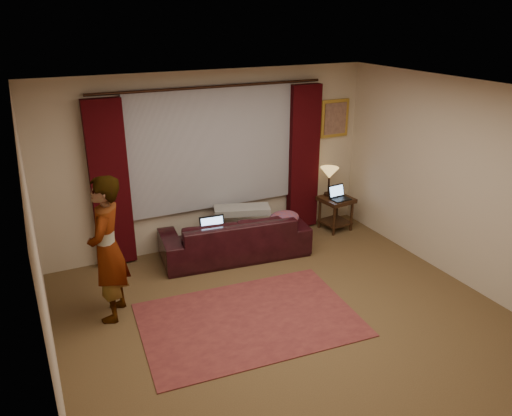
{
  "coord_description": "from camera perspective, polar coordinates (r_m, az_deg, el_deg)",
  "views": [
    {
      "loc": [
        -2.46,
        -4.15,
        3.35
      ],
      "look_at": [
        0.1,
        1.2,
        1.0
      ],
      "focal_mm": 35.0,
      "sensor_mm": 36.0,
      "label": 1
    }
  ],
  "objects": [
    {
      "name": "tiffany_lamp",
      "position": [
        8.14,
        8.33,
        3.01
      ],
      "size": [
        0.33,
        0.33,
        0.47
      ],
      "primitive_type": null,
      "rotation": [
        0.0,
        0.0,
        0.14
      ],
      "color": "#A18747",
      "rests_on": "end_table"
    },
    {
      "name": "curtain_rod",
      "position": [
        7.06,
        -5.04,
        13.63
      ],
      "size": [
        0.04,
        0.04,
        3.4
      ],
      "primitive_type": "cylinder",
      "color": "black",
      "rests_on": "wall_back"
    },
    {
      "name": "end_table",
      "position": [
        8.23,
        9.07,
        -0.62
      ],
      "size": [
        0.53,
        0.53,
        0.55
      ],
      "primitive_type": "cube",
      "rotation": [
        0.0,
        0.0,
        0.11
      ],
      "color": "black",
      "rests_on": "floor"
    },
    {
      "name": "drape_left",
      "position": [
        6.96,
        -16.34,
        2.54
      ],
      "size": [
        0.5,
        0.14,
        2.3
      ],
      "primitive_type": "cube",
      "color": "#310407",
      "rests_on": "floor"
    },
    {
      "name": "wall_left",
      "position": [
        4.63,
        -23.43,
        -6.6
      ],
      "size": [
        0.02,
        5.0,
        2.6
      ],
      "primitive_type": "cube",
      "color": "beige",
      "rests_on": "ground"
    },
    {
      "name": "throw_blanket",
      "position": [
        7.24,
        -1.63,
        1.5
      ],
      "size": [
        0.87,
        0.56,
        0.1
      ],
      "primitive_type": "cube",
      "rotation": [
        0.0,
        0.0,
        -0.31
      ],
      "color": "gray",
      "rests_on": "sofa"
    },
    {
      "name": "area_rug",
      "position": [
        5.94,
        -0.79,
        -12.63
      ],
      "size": [
        2.57,
        1.81,
        0.01
      ],
      "primitive_type": "cube",
      "rotation": [
        0.0,
        0.0,
        -0.07
      ],
      "color": "maroon",
      "rests_on": "floor"
    },
    {
      "name": "laptop_sofa",
      "position": [
        6.89,
        -4.73,
        -2.37
      ],
      "size": [
        0.38,
        0.41,
        0.26
      ],
      "primitive_type": null,
      "rotation": [
        0.0,
        0.0,
        -0.07
      ],
      "color": "black",
      "rests_on": "sofa"
    },
    {
      "name": "drape_right",
      "position": [
        7.95,
        5.45,
        5.67
      ],
      "size": [
        0.5,
        0.14,
        2.3
      ],
      "primitive_type": "cube",
      "color": "#310407",
      "rests_on": "floor"
    },
    {
      "name": "ceiling",
      "position": [
        4.88,
        5.14,
        12.69
      ],
      "size": [
        5.0,
        5.0,
        0.02
      ],
      "primitive_type": "cube",
      "color": "silver",
      "rests_on": "ground"
    },
    {
      "name": "wall_right",
      "position": [
        6.78,
        23.32,
        2.2
      ],
      "size": [
        0.02,
        5.0,
        2.6
      ],
      "primitive_type": "cube",
      "color": "beige",
      "rests_on": "ground"
    },
    {
      "name": "picture_frame",
      "position": [
        8.2,
        8.97,
        10.1
      ],
      "size": [
        0.5,
        0.04,
        0.6
      ],
      "primitive_type": "cube",
      "color": "gold",
      "rests_on": "wall_back"
    },
    {
      "name": "laptop_table",
      "position": [
        8.03,
        9.64,
        1.7
      ],
      "size": [
        0.33,
        0.35,
        0.22
      ],
      "primitive_type": null,
      "rotation": [
        0.0,
        0.0,
        0.09
      ],
      "color": "black",
      "rests_on": "end_table"
    },
    {
      "name": "clothing_pile",
      "position": [
        7.3,
        3.23,
        -1.21
      ],
      "size": [
        0.56,
        0.51,
        0.2
      ],
      "primitive_type": "ellipsoid",
      "rotation": [
        0.0,
        0.0,
        -0.38
      ],
      "color": "brown",
      "rests_on": "sofa"
    },
    {
      "name": "person",
      "position": [
        5.85,
        -16.62,
        -4.55
      ],
      "size": [
        0.67,
        0.67,
        1.72
      ],
      "primitive_type": "imported",
      "rotation": [
        0.0,
        0.0,
        -1.98
      ],
      "color": "gray",
      "rests_on": "floor"
    },
    {
      "name": "sheer_curtain",
      "position": [
        7.28,
        -4.96,
        6.8
      ],
      "size": [
        2.5,
        0.05,
        1.8
      ],
      "primitive_type": "cube",
      "color": "#98979F",
      "rests_on": "wall_back"
    },
    {
      "name": "wall_front",
      "position": [
        3.6,
        25.69,
        -15.57
      ],
      "size": [
        5.0,
        0.02,
        2.6
      ],
      "primitive_type": "cube",
      "color": "beige",
      "rests_on": "ground"
    },
    {
      "name": "floor",
      "position": [
        5.88,
        4.28,
        -13.27
      ],
      "size": [
        5.0,
        5.0,
        0.01
      ],
      "primitive_type": "cube",
      "color": "brown",
      "rests_on": "ground"
    },
    {
      "name": "wall_back",
      "position": [
        7.38,
        -5.08,
        5.4
      ],
      "size": [
        5.0,
        0.02,
        2.6
      ],
      "primitive_type": "cube",
      "color": "beige",
      "rests_on": "ground"
    },
    {
      "name": "sofa",
      "position": [
        7.2,
        -2.48,
        -2.36
      ],
      "size": [
        2.2,
        1.14,
        0.85
      ],
      "primitive_type": "imported",
      "rotation": [
        0.0,
        0.0,
        3.03
      ],
      "color": "black",
      "rests_on": "floor"
    }
  ]
}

